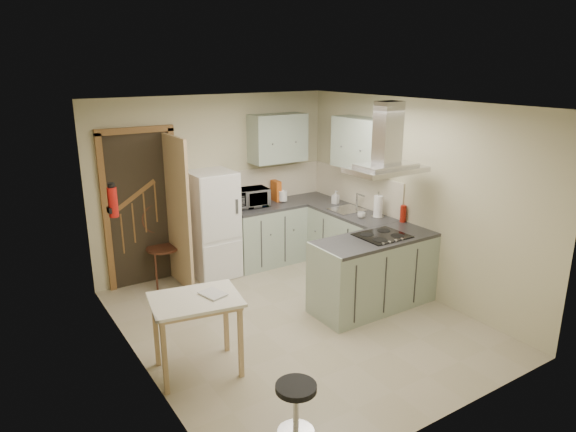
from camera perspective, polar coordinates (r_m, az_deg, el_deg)
floor at (r=6.15m, az=0.94°, el=-11.61°), size 4.20×4.20×0.00m
ceiling at (r=5.43m, az=1.07°, el=12.31°), size 4.20×4.20×0.00m
back_wall at (r=7.44m, az=-8.07°, el=3.59°), size 3.60×0.00×3.60m
left_wall at (r=4.94m, az=-16.63°, el=-3.71°), size 0.00×4.20×4.20m
right_wall at (r=6.80m, az=13.70°, el=2.03°), size 0.00×4.20×4.20m
doorway at (r=7.09m, az=-15.97°, el=0.77°), size 1.10×0.12×2.10m
fridge at (r=7.23m, az=-8.33°, el=-0.92°), size 0.60×0.60×1.50m
counter_back at (r=7.70m, az=-2.43°, el=-2.01°), size 1.08×0.60×0.90m
counter_right at (r=7.62m, az=5.62°, el=-2.27°), size 0.60×1.95×0.90m
splashback at (r=7.89m, az=-1.68°, el=3.75°), size 1.68×0.02×0.50m
wall_cabinet_back at (r=7.62m, az=-1.14°, el=8.65°), size 0.85×0.35×0.70m
wall_cabinet_right at (r=7.16m, az=8.11°, el=7.97°), size 0.35×0.90×0.70m
peninsula at (r=6.41m, az=9.55°, el=-6.18°), size 1.55×0.65×0.90m
hob at (r=6.31m, az=10.42°, el=-2.15°), size 0.58×0.50×0.01m
extractor_hood at (r=6.10m, az=10.82°, el=5.10°), size 0.90×0.55×0.10m
sink at (r=7.36m, az=6.57°, el=0.72°), size 0.45×0.40×0.01m
fire_extinguisher at (r=5.72m, az=-18.89°, el=1.46°), size 0.10×0.10×0.32m
drop_leaf_table at (r=5.16m, az=-10.04°, el=-12.89°), size 0.93×0.76×0.78m
bentwood_chair at (r=7.18m, az=-13.74°, el=-3.52°), size 0.45×0.45×0.99m
stool at (r=4.43m, az=0.89°, el=-20.62°), size 0.41×0.41×0.45m
microwave at (r=7.47m, az=-4.13°, el=2.06°), size 0.52×0.38×0.27m
kettle at (r=7.71m, az=-0.57°, el=2.26°), size 0.13×0.13×0.19m
cereal_box at (r=7.76m, az=-1.33°, el=2.82°), size 0.10×0.21×0.31m
soap_bottle at (r=7.65m, az=5.30°, el=2.09°), size 0.11×0.12×0.19m
paper_towel at (r=7.04m, az=9.98°, el=1.09°), size 0.12×0.12×0.30m
cup at (r=6.98m, az=8.16°, el=0.09°), size 0.14×0.14×0.08m
red_bottle at (r=6.89m, az=12.66°, el=0.25°), size 0.08×0.08×0.22m
book at (r=4.94m, az=-9.21°, el=-8.39°), size 0.24×0.29×0.11m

